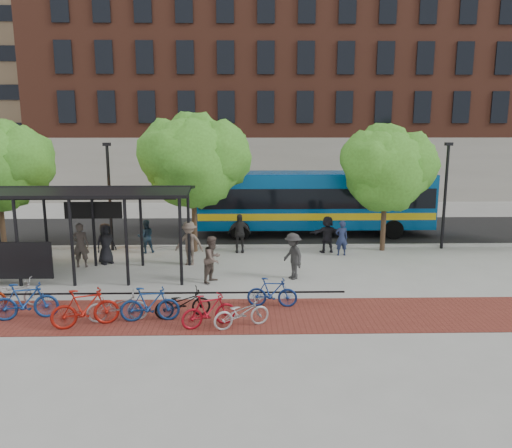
{
  "coord_description": "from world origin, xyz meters",
  "views": [
    {
      "loc": [
        -0.61,
        -19.9,
        5.87
      ],
      "look_at": [
        -0.12,
        1.84,
        1.6
      ],
      "focal_mm": 35.0,
      "sensor_mm": 36.0,
      "label": 1
    }
  ],
  "objects_px": {
    "pedestrian_2": "(146,236)",
    "lamp_post_right": "(445,193)",
    "tree_c": "(388,166)",
    "bike_5": "(85,308)",
    "bike_6": "(117,306)",
    "bus_shelter": "(52,201)",
    "pedestrian_1": "(81,245)",
    "tree_b": "(195,157)",
    "pedestrian_9": "(293,256)",
    "bike_9": "(209,311)",
    "bus": "(314,199)",
    "bike_2": "(14,292)",
    "bike_7": "(150,304)",
    "bike_11": "(272,292)",
    "pedestrian_4": "(239,233)",
    "bike_8": "(183,303)",
    "lamp_post_left": "(110,194)",
    "pedestrian_5": "(327,234)",
    "pedestrian_7": "(342,238)",
    "pedestrian_8": "(213,259)",
    "pedestrian_0": "(106,244)",
    "bike_3": "(25,301)"
  },
  "relations": [
    {
      "from": "lamp_post_right",
      "to": "bike_7",
      "type": "xyz_separation_m",
      "value": [
        -12.52,
        -9.01,
        -2.2
      ]
    },
    {
      "from": "bike_3",
      "to": "pedestrian_4",
      "type": "bearing_deg",
      "value": -50.38
    },
    {
      "from": "lamp_post_right",
      "to": "pedestrian_1",
      "type": "distance_m",
      "value": 16.9
    },
    {
      "from": "pedestrian_2",
      "to": "pedestrian_5",
      "type": "xyz_separation_m",
      "value": [
        8.54,
        -0.1,
        0.08
      ]
    },
    {
      "from": "tree_b",
      "to": "bike_9",
      "type": "bearing_deg",
      "value": -82.53
    },
    {
      "from": "bus",
      "to": "bike_6",
      "type": "bearing_deg",
      "value": -121.96
    },
    {
      "from": "bike_5",
      "to": "bike_6",
      "type": "relative_size",
      "value": 1.08
    },
    {
      "from": "bike_2",
      "to": "bike_9",
      "type": "distance_m",
      "value": 6.85
    },
    {
      "from": "bike_7",
      "to": "bike_11",
      "type": "height_order",
      "value": "bike_7"
    },
    {
      "from": "bus_shelter",
      "to": "bike_9",
      "type": "height_order",
      "value": "bus_shelter"
    },
    {
      "from": "tree_c",
      "to": "bike_8",
      "type": "height_order",
      "value": "tree_c"
    },
    {
      "from": "tree_b",
      "to": "pedestrian_7",
      "type": "xyz_separation_m",
      "value": [
        6.74,
        -0.96,
        -3.65
      ]
    },
    {
      "from": "bike_5",
      "to": "pedestrian_5",
      "type": "distance_m",
      "value": 12.29
    },
    {
      "from": "bike_11",
      "to": "pedestrian_5",
      "type": "height_order",
      "value": "pedestrian_5"
    },
    {
      "from": "pedestrian_8",
      "to": "pedestrian_9",
      "type": "xyz_separation_m",
      "value": [
        3.09,
        0.33,
        0.01
      ]
    },
    {
      "from": "tree_c",
      "to": "bike_2",
      "type": "height_order",
      "value": "tree_c"
    },
    {
      "from": "bus_shelter",
      "to": "bike_9",
      "type": "distance_m",
      "value": 8.77
    },
    {
      "from": "bus_shelter",
      "to": "pedestrian_1",
      "type": "xyz_separation_m",
      "value": [
        0.59,
        1.17,
        -2.05
      ]
    },
    {
      "from": "tree_b",
      "to": "pedestrian_5",
      "type": "bearing_deg",
      "value": -3.62
    },
    {
      "from": "lamp_post_left",
      "to": "pedestrian_9",
      "type": "xyz_separation_m",
      "value": [
        8.25,
        -4.77,
        -1.83
      ]
    },
    {
      "from": "lamp_post_left",
      "to": "pedestrian_7",
      "type": "distance_m",
      "value": 11.07
    },
    {
      "from": "pedestrian_2",
      "to": "pedestrian_4",
      "type": "relative_size",
      "value": 0.86
    },
    {
      "from": "pedestrian_2",
      "to": "lamp_post_right",
      "type": "bearing_deg",
      "value": 161.66
    },
    {
      "from": "bus_shelter",
      "to": "lamp_post_left",
      "type": "bearing_deg",
      "value": 74.47
    },
    {
      "from": "pedestrian_2",
      "to": "tree_c",
      "type": "bearing_deg",
      "value": 160.96
    },
    {
      "from": "pedestrian_7",
      "to": "pedestrian_1",
      "type": "bearing_deg",
      "value": 3.95
    },
    {
      "from": "bike_6",
      "to": "pedestrian_4",
      "type": "height_order",
      "value": "pedestrian_4"
    },
    {
      "from": "bike_5",
      "to": "pedestrian_4",
      "type": "height_order",
      "value": "pedestrian_4"
    },
    {
      "from": "bike_3",
      "to": "pedestrian_9",
      "type": "bearing_deg",
      "value": -77.25
    },
    {
      "from": "pedestrian_2",
      "to": "pedestrian_4",
      "type": "height_order",
      "value": "pedestrian_4"
    },
    {
      "from": "bike_2",
      "to": "bike_9",
      "type": "relative_size",
      "value": 1.05
    },
    {
      "from": "bike_11",
      "to": "pedestrian_8",
      "type": "xyz_separation_m",
      "value": [
        -2.12,
        2.75,
        0.4
      ]
    },
    {
      "from": "pedestrian_2",
      "to": "pedestrian_9",
      "type": "bearing_deg",
      "value": 126.51
    },
    {
      "from": "bike_2",
      "to": "pedestrian_7",
      "type": "distance_m",
      "value": 13.67
    },
    {
      "from": "tree_c",
      "to": "pedestrian_0",
      "type": "distance_m",
      "value": 13.28
    },
    {
      "from": "bike_9",
      "to": "bike_11",
      "type": "distance_m",
      "value": 2.56
    },
    {
      "from": "bike_7",
      "to": "pedestrian_7",
      "type": "bearing_deg",
      "value": -48.09
    },
    {
      "from": "pedestrian_1",
      "to": "bus_shelter",
      "type": "bearing_deg",
      "value": 58.68
    },
    {
      "from": "pedestrian_2",
      "to": "bus_shelter",
      "type": "bearing_deg",
      "value": 30.48
    },
    {
      "from": "lamp_post_right",
      "to": "bike_8",
      "type": "bearing_deg",
      "value": -143.06
    },
    {
      "from": "tree_b",
      "to": "bus",
      "type": "distance_m",
      "value": 7.54
    },
    {
      "from": "pedestrian_5",
      "to": "lamp_post_left",
      "type": "bearing_deg",
      "value": -13.19
    },
    {
      "from": "pedestrian_5",
      "to": "pedestrian_7",
      "type": "relative_size",
      "value": 1.07
    },
    {
      "from": "lamp_post_right",
      "to": "bike_5",
      "type": "bearing_deg",
      "value": -146.79
    },
    {
      "from": "bus_shelter",
      "to": "lamp_post_left",
      "type": "distance_m",
      "value": 4.24
    },
    {
      "from": "pedestrian_5",
      "to": "bus_shelter",
      "type": "bearing_deg",
      "value": 7.17
    },
    {
      "from": "bike_2",
      "to": "pedestrian_9",
      "type": "distance_m",
      "value": 9.92
    },
    {
      "from": "bike_3",
      "to": "bike_7",
      "type": "height_order",
      "value": "bike_3"
    },
    {
      "from": "pedestrian_0",
      "to": "pedestrian_5",
      "type": "distance_m",
      "value": 10.05
    },
    {
      "from": "tree_b",
      "to": "pedestrian_9",
      "type": "height_order",
      "value": "tree_b"
    }
  ]
}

